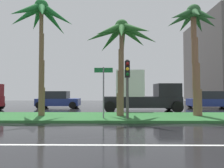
% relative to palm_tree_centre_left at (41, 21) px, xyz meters
% --- Properties ---
extents(ground_plane, '(90.00, 42.00, 0.10)m').
position_rel_palm_tree_centre_left_xyz_m(ground_plane, '(3.11, 0.63, -6.49)').
color(ground_plane, black).
extents(near_lane_divider_stripe, '(81.00, 0.14, 0.01)m').
position_rel_palm_tree_centre_left_xyz_m(near_lane_divider_stripe, '(3.11, -6.37, -6.44)').
color(near_lane_divider_stripe, white).
rests_on(near_lane_divider_stripe, ground_plane).
extents(median_strip, '(85.50, 4.00, 0.15)m').
position_rel_palm_tree_centre_left_xyz_m(median_strip, '(3.11, -0.37, -6.37)').
color(median_strip, '#2D6B33').
rests_on(median_strip, ground_plane).
extents(palm_tree_centre_left, '(4.66, 4.30, 7.79)m').
position_rel_palm_tree_centre_left_xyz_m(palm_tree_centre_left, '(0.00, 0.00, 0.00)').
color(palm_tree_centre_left, brown).
rests_on(palm_tree_centre_left, median_strip).
extents(palm_tree_centre, '(4.89, 4.64, 6.32)m').
position_rel_palm_tree_centre_left_xyz_m(palm_tree_centre, '(5.45, -0.18, -1.25)').
color(palm_tree_centre, brown).
rests_on(palm_tree_centre, median_strip).
extents(palm_tree_centre_right, '(3.59, 3.58, 7.33)m').
position_rel_palm_tree_centre_left_xyz_m(palm_tree_centre_right, '(10.22, -0.10, -0.62)').
color(palm_tree_centre_right, brown).
rests_on(palm_tree_centre_right, median_strip).
extents(traffic_signal_median_right, '(0.28, 0.43, 3.40)m').
position_rel_palm_tree_centre_left_xyz_m(traffic_signal_median_right, '(5.71, -1.60, -3.95)').
color(traffic_signal_median_right, '#4C4C47').
rests_on(traffic_signal_median_right, median_strip).
extents(street_name_sign, '(1.10, 0.08, 3.00)m').
position_rel_palm_tree_centre_left_xyz_m(street_name_sign, '(4.31, -1.36, -4.36)').
color(street_name_sign, slate).
rests_on(street_name_sign, median_strip).
extents(car_in_traffic_leading, '(4.30, 2.02, 1.72)m').
position_rel_palm_tree_centre_left_xyz_m(car_in_traffic_leading, '(-0.83, 6.87, -5.62)').
color(car_in_traffic_leading, navy).
rests_on(car_in_traffic_leading, ground_plane).
extents(box_truck_following, '(6.40, 2.64, 3.46)m').
position_rel_palm_tree_centre_left_xyz_m(box_truck_following, '(7.23, 3.85, -4.90)').
color(box_truck_following, black).
rests_on(box_truck_following, ground_plane).
extents(car_in_traffic_second, '(4.30, 2.02, 1.72)m').
position_rel_palm_tree_centre_left_xyz_m(car_in_traffic_second, '(14.61, 6.62, -5.62)').
color(car_in_traffic_second, navy).
rests_on(car_in_traffic_second, ground_plane).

